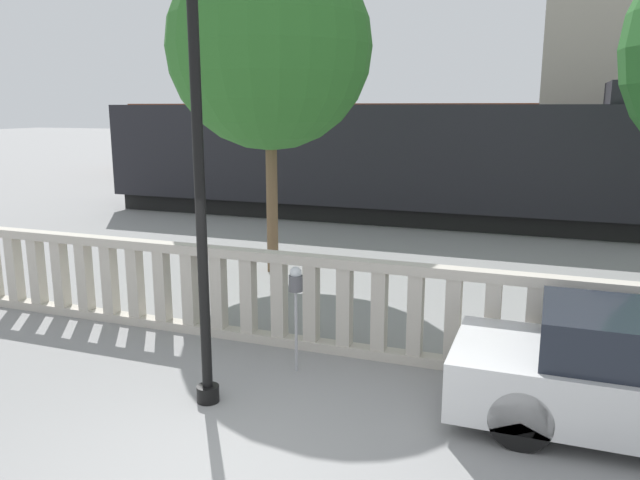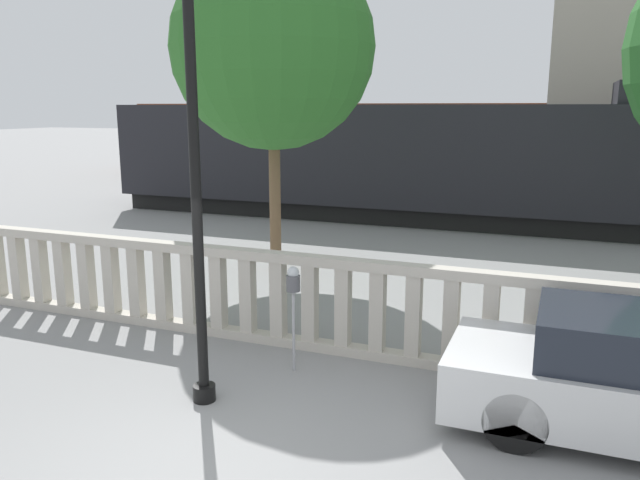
% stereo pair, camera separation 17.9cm
% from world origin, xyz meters
% --- Properties ---
extents(ground_plane, '(160.00, 160.00, 0.00)m').
position_xyz_m(ground_plane, '(0.00, 0.00, 0.00)').
color(ground_plane, gray).
extents(balustrade, '(13.71, 0.24, 1.42)m').
position_xyz_m(balustrade, '(0.00, 3.39, 0.71)').
color(balustrade, '#BCB5A8').
rests_on(balustrade, ground).
extents(lamppost, '(0.38, 0.38, 6.30)m').
position_xyz_m(lamppost, '(-0.82, 1.38, 3.83)').
color(lamppost, black).
rests_on(lamppost, ground).
extents(parking_meter, '(0.19, 0.19, 1.45)m').
position_xyz_m(parking_meter, '(-0.16, 2.59, 1.18)').
color(parking_meter, '#99999E').
rests_on(parking_meter, ground).
extents(train_near, '(18.09, 2.91, 4.17)m').
position_xyz_m(train_near, '(-2.00, 14.31, 1.88)').
color(train_near, black).
rests_on(train_near, ground).
extents(train_far, '(24.53, 2.66, 4.26)m').
position_xyz_m(train_far, '(-6.34, 25.18, 1.92)').
color(train_far, black).
rests_on(train_far, ground).
extents(tree_right, '(4.16, 4.16, 6.77)m').
position_xyz_m(tree_right, '(-2.65, 7.24, 4.68)').
color(tree_right, brown).
rests_on(tree_right, ground).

